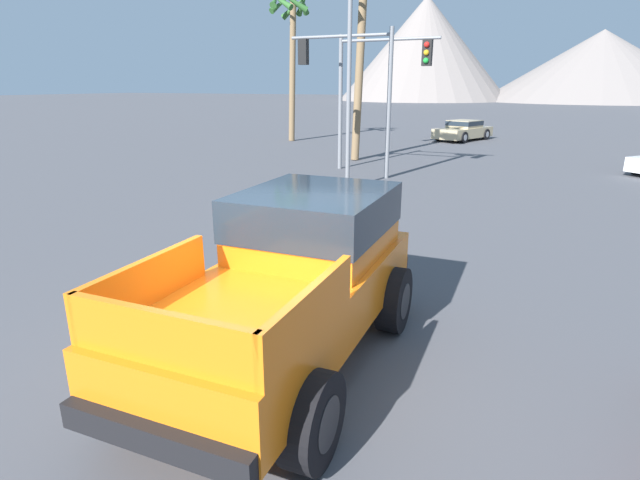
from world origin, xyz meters
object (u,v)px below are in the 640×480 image
traffic_light_main (378,76)px  traffic_light_crosswalk (349,74)px  orange_pickup_truck (297,270)px  palm_tree_short (359,15)px  street_lamp_post (350,47)px  parked_car_tan (463,130)px  palm_tree_tall (291,31)px

traffic_light_main → traffic_light_crosswalk: bearing=-117.5°
orange_pickup_truck → palm_tree_short: size_ratio=0.60×
street_lamp_post → parked_car_tan: bearing=86.6°
palm_tree_tall → palm_tree_short: bearing=-43.3°
parked_car_tan → street_lamp_post: bearing=107.3°
parked_car_tan → palm_tree_tall: 12.08m
orange_pickup_truck → palm_tree_tall: 26.17m
street_lamp_post → palm_tree_short: size_ratio=0.90×
orange_pickup_truck → traffic_light_main: size_ratio=0.95×
traffic_light_main → street_lamp_post: 3.79m
parked_car_tan → palm_tree_tall: size_ratio=0.55×
orange_pickup_truck → street_lamp_post: 11.34m
orange_pickup_truck → street_lamp_post: bearing=106.4°
traffic_light_crosswalk → parked_car_tan: bearing=-97.6°
palm_tree_tall → traffic_light_main: bearing=-46.4°
parked_car_tan → palm_tree_short: (-3.10, -10.75, 5.55)m
orange_pickup_truck → traffic_light_main: bearing=102.8°
parked_car_tan → palm_tree_short: palm_tree_short is taller
traffic_light_main → traffic_light_crosswalk: 1.48m
traffic_light_crosswalk → palm_tree_short: palm_tree_short is taller
traffic_light_crosswalk → street_lamp_post: (0.93, -2.38, 0.77)m
traffic_light_crosswalk → palm_tree_tall: bearing=-52.8°
traffic_light_crosswalk → palm_tree_tall: size_ratio=0.62×
orange_pickup_truck → traffic_light_crosswalk: (-4.30, 12.68, 2.56)m
parked_car_tan → traffic_light_crosswalk: (-1.95, -14.68, 3.07)m
palm_tree_short → traffic_light_main: bearing=-55.0°
parked_car_tan → palm_tree_short: size_ratio=0.58×
street_lamp_post → palm_tree_short: (-2.08, 6.30, 1.71)m
orange_pickup_truck → traffic_light_crosswalk: traffic_light_crosswalk is taller
street_lamp_post → palm_tree_short: bearing=108.2°
traffic_light_crosswalk → palm_tree_short: bearing=-73.7°
parked_car_tan → street_lamp_post: 17.51m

